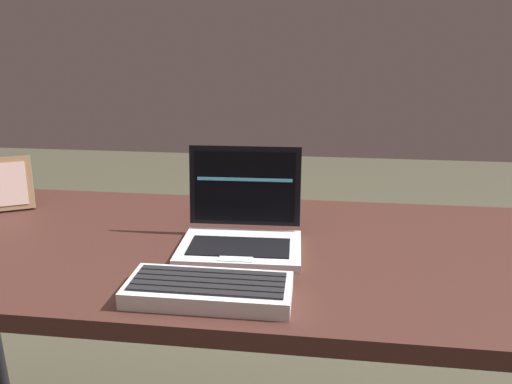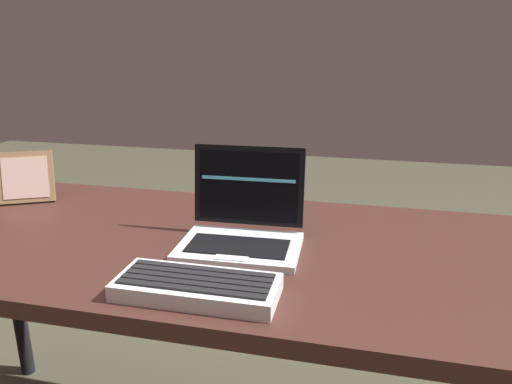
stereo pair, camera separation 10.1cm
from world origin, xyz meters
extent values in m
cube|color=#3E221B|center=(0.00, 0.00, 0.70)|extent=(1.80, 0.67, 0.04)
cube|color=silver|center=(0.05, -0.04, 0.73)|extent=(0.27, 0.19, 0.02)
cube|color=black|center=(0.05, -0.05, 0.74)|extent=(0.22, 0.11, 0.00)
cube|color=white|center=(0.06, -0.11, 0.74)|extent=(0.07, 0.03, 0.00)
cube|color=black|center=(0.05, 0.06, 0.84)|extent=(0.26, 0.04, 0.18)
cube|color=black|center=(0.05, 0.06, 0.84)|extent=(0.23, 0.03, 0.16)
cube|color=#59CCF2|center=(0.05, 0.05, 0.86)|extent=(0.22, 0.01, 0.01)
cube|color=silver|center=(0.03, -0.24, 0.74)|extent=(0.29, 0.12, 0.03)
cube|color=black|center=(0.03, -0.28, 0.75)|extent=(0.27, 0.02, 0.00)
cube|color=black|center=(0.03, -0.26, 0.75)|extent=(0.27, 0.02, 0.00)
cube|color=black|center=(0.03, -0.24, 0.75)|extent=(0.27, 0.02, 0.00)
cube|color=black|center=(0.03, -0.22, 0.75)|extent=(0.27, 0.02, 0.00)
cube|color=black|center=(0.03, -0.20, 0.75)|extent=(0.27, 0.02, 0.00)
cube|color=#8F6C49|center=(-0.62, 0.15, 0.79)|extent=(0.16, 0.11, 0.14)
cube|color=beige|center=(-0.61, 0.14, 0.79)|extent=(0.12, 0.08, 0.11)
cube|color=#8F6C49|center=(-0.63, 0.17, 0.74)|extent=(0.02, 0.02, 0.03)
camera|label=1|loc=(0.21, -0.97, 1.15)|focal=33.36mm
camera|label=2|loc=(0.31, -0.95, 1.15)|focal=33.36mm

